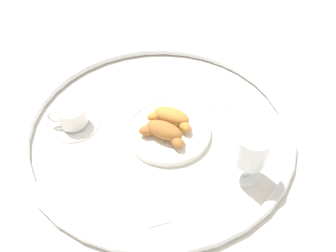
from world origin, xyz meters
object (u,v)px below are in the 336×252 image
Objects in this scene: croissant_large at (171,117)px; folded_napkin at (218,93)px; pastry_plate at (168,131)px; coffee_cup_near at (73,118)px; sugar_packet at (157,218)px; croissant_small at (164,132)px; juice_glass_left at (252,150)px.

folded_napkin is at bearing -133.86° from croissant_large.
coffee_cup_near is at bearing -5.60° from pastry_plate.
sugar_packet is at bearing 86.49° from pastry_plate.
croissant_small is at bearing 167.65° from coffee_cup_near.
croissant_large is 0.05m from croissant_small.
coffee_cup_near is 1.24× the size of folded_napkin.
croissant_small is at bearing -26.86° from juice_glass_left.
juice_glass_left is at bearing 139.93° from croissant_large.
sugar_packet is (0.01, 0.22, -0.04)m from croissant_small.
sugar_packet reaches higher than folded_napkin.
juice_glass_left is 1.27× the size of folded_napkin.
croissant_small is 0.89× the size of juice_glass_left.
pastry_plate is 0.25m from sugar_packet.
sugar_packet is (0.20, 0.12, -0.09)m from juice_glass_left.
folded_napkin is at bearing -128.37° from croissant_small.
croissant_small is at bearing 51.63° from folded_napkin.
coffee_cup_near reaches higher than pastry_plate.
croissant_large is 0.28m from sugar_packet.
pastry_plate is 1.67× the size of coffee_cup_near.
croissant_small is 0.23m from juice_glass_left.
folded_napkin is (-0.40, -0.14, -0.02)m from coffee_cup_near.
pastry_plate is 0.04m from croissant_large.
croissant_large is (-0.01, -0.02, 0.03)m from pastry_plate.
pastry_plate is 2.06× the size of folded_napkin.
croissant_large reaches higher than folded_napkin.
pastry_plate is 0.22m from folded_napkin.
juice_glass_left is at bearing 145.55° from pastry_plate.
coffee_cup_near is (0.26, -0.03, 0.02)m from pastry_plate.
juice_glass_left is (-0.18, 0.15, 0.06)m from croissant_large.
juice_glass_left reaches higher than sugar_packet.
juice_glass_left reaches higher than pastry_plate.
croissant_small is 2.48× the size of sugar_packet.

